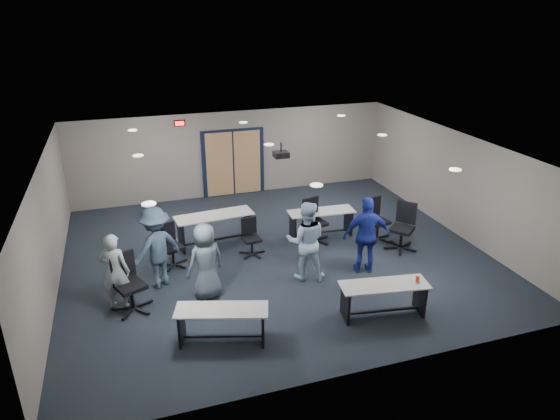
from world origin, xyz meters
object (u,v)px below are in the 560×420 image
object	(u,v)px
table_front_right	(384,294)
person_back	(156,248)
table_back_right	(321,219)
chair_loose_left	(130,284)
chair_back_d	(378,220)
person_plaid	(206,261)
person_gray	(115,271)
chair_back_a	(172,246)
chair_back_b	(252,238)
person_lightblue	(306,241)
person_navy	(367,235)
table_front_left	(222,319)
chair_back_c	(315,221)
chair_loose_right	(402,227)
table_back_left	(215,224)

from	to	relation	value
table_front_right	person_back	bearing A→B (deg)	156.99
table_back_right	chair_loose_left	world-z (taller)	chair_loose_left
chair_back_d	person_plaid	size ratio (longest dim) A/B	0.67
person_gray	chair_back_d	bearing A→B (deg)	-147.27
chair_loose_left	person_plaid	xyz separation A→B (m)	(1.53, 0.04, 0.23)
table_back_right	chair_back_a	world-z (taller)	chair_back_a
chair_back_b	person_lightblue	bearing A→B (deg)	-64.12
chair_loose_left	person_navy	bearing A→B (deg)	-23.84
table_front_left	chair_loose_left	bearing A→B (deg)	151.79
chair_back_c	table_front_right	bearing A→B (deg)	-103.49
person_lightblue	person_navy	xyz separation A→B (m)	(1.41, -0.15, 0.00)
chair_loose_right	table_back_right	bearing A→B (deg)	-171.54
chair_loose_left	person_gray	xyz separation A→B (m)	(-0.26, 0.20, 0.22)
table_front_right	chair_back_b	size ratio (longest dim) A/B	1.94
table_back_left	chair_back_d	size ratio (longest dim) A/B	1.81
table_back_left	person_navy	world-z (taller)	person_navy
chair_loose_right	person_plaid	size ratio (longest dim) A/B	0.72
chair_back_a	chair_loose_right	xyz separation A→B (m)	(5.56, -0.89, 0.08)
chair_loose_right	person_back	xyz separation A→B (m)	(-5.96, 0.11, 0.32)
table_back_left	chair_back_a	bearing A→B (deg)	-148.72
chair_back_c	chair_back_d	distance (m)	1.64
table_back_right	person_lightblue	distance (m)	2.31
chair_back_d	person_back	xyz separation A→B (m)	(-5.66, -0.57, 0.35)
table_front_right	table_back_right	distance (m)	3.82
table_front_left	table_front_right	size ratio (longest dim) A/B	0.98
chair_loose_left	person_lightblue	world-z (taller)	person_lightblue
table_front_left	person_navy	world-z (taller)	person_navy
table_back_left	person_gray	size ratio (longest dim) A/B	1.23
chair_back_c	table_back_right	bearing A→B (deg)	33.05
chair_back_c	person_back	size ratio (longest dim) A/B	0.63
person_gray	chair_back_a	bearing A→B (deg)	-109.49
chair_back_d	table_front_left	bearing A→B (deg)	-160.24
table_front_right	person_plaid	world-z (taller)	person_plaid
person_gray	person_lightblue	size ratio (longest dim) A/B	0.90
table_back_right	chair_back_d	xyz separation A→B (m)	(1.32, -0.69, 0.07)
table_front_right	person_back	xyz separation A→B (m)	(-4.11, 2.55, 0.43)
chair_back_c	chair_loose_left	world-z (taller)	chair_loose_left
table_front_left	person_lightblue	distance (m)	2.85
table_back_left	chair_loose_left	distance (m)	3.31
table_front_right	person_navy	xyz separation A→B (m)	(0.47, 1.71, 0.43)
table_front_right	person_back	world-z (taller)	person_back
person_lightblue	chair_loose_right	bearing A→B (deg)	-150.66
chair_back_b	person_navy	bearing A→B (deg)	-40.05
table_front_left	table_front_right	world-z (taller)	table_front_right
table_front_left	person_plaid	bearing A→B (deg)	106.86
chair_back_b	person_plaid	distance (m)	2.10
table_front_left	table_back_left	size ratio (longest dim) A/B	0.87
chair_back_a	person_lightblue	bearing A→B (deg)	-51.29
table_back_left	table_back_right	bearing A→B (deg)	-13.47
chair_back_c	person_navy	world-z (taller)	person_navy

